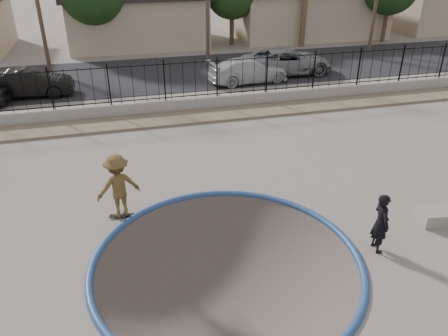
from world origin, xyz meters
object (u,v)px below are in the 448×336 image
car_b (29,83)px  videographer (381,223)px  skater (118,189)px  concrete_ledge (446,215)px  car_c (248,70)px  car_d (288,61)px  skateboard (122,216)px

car_b → videographer: bearing=-144.6°
skater → concrete_ledge: (9.18, -2.59, -0.77)m
car_b → car_c: size_ratio=0.93×
concrete_ledge → car_d: bearing=85.2°
videographer → car_d: (4.02, 16.45, -0.04)m
concrete_ledge → skater: bearing=164.2°
videographer → skater: bearing=67.6°
videographer → car_b: videographer is taller
car_d → skateboard: bearing=141.4°
car_b → car_c: bearing=-89.9°
skateboard → car_d: car_d is taller
concrete_ledge → car_b: 20.05m
car_b → car_c: car_b is taller
concrete_ledge → car_b: (-13.18, 15.10, 0.54)m
concrete_ledge → car_d: car_d is taller
skateboard → car_d: 16.91m
videographer → concrete_ledge: size_ratio=1.05×
skateboard → car_d: (10.52, 13.22, 0.75)m
concrete_ledge → car_b: bearing=131.1°
videographer → car_c: 15.46m
car_c → skateboard: bearing=142.0°
car_d → videographer: bearing=166.2°
car_b → car_c: (11.72, -0.33, -0.04)m
videographer → concrete_ledge: videographer is taller
videographer → car_c: videographer is taller
concrete_ledge → car_d: 15.88m
videographer → concrete_ledge: (2.68, 0.64, -0.64)m
skateboard → videographer: (6.50, -3.23, 0.79)m
skater → skateboard: (0.00, -0.00, -0.92)m
skateboard → concrete_ledge: concrete_ledge is taller
car_c → car_b: bearing=82.8°
skater → car_c: (7.72, 12.18, -0.27)m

